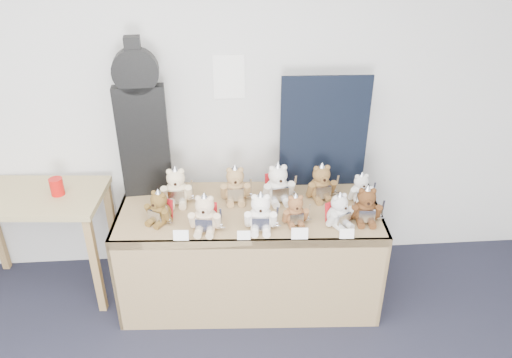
{
  "coord_description": "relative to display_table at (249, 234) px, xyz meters",
  "views": [
    {
      "loc": [
        0.57,
        -0.75,
        2.5
      ],
      "look_at": [
        0.78,
        1.93,
        1.0
      ],
      "focal_mm": 35.0,
      "sensor_mm": 36.0,
      "label": 1
    }
  ],
  "objects": [
    {
      "name": "room_shell",
      "position": [
        -0.1,
        0.53,
        0.91
      ],
      "size": [
        6.0,
        6.0,
        6.0
      ],
      "color": "silver",
      "rests_on": "floor"
    },
    {
      "name": "display_table",
      "position": [
        0.0,
        0.0,
        0.0
      ],
      "size": [
        1.77,
        0.82,
        0.72
      ],
      "rotation": [
        0.0,
        0.0,
        -0.06
      ],
      "color": "olive",
      "rests_on": "floor"
    },
    {
      "name": "side_table",
      "position": [
        -1.45,
        0.23,
        0.1
      ],
      "size": [
        0.99,
        0.6,
        0.8
      ],
      "rotation": [
        0.0,
        0.0,
        -0.08
      ],
      "color": "tan",
      "rests_on": "floor"
    },
    {
      "name": "guitar_case",
      "position": [
        -0.67,
        0.34,
        0.68
      ],
      "size": [
        0.33,
        0.12,
        1.08
      ],
      "rotation": [
        0.0,
        0.0,
        0.08
      ],
      "color": "black",
      "rests_on": "display_table"
    },
    {
      "name": "navy_board",
      "position": [
        0.54,
        0.36,
        0.56
      ],
      "size": [
        0.6,
        0.04,
        0.8
      ],
      "primitive_type": "cube",
      "rotation": [
        0.0,
        0.0,
        -0.03
      ],
      "color": "black",
      "rests_on": "display_table"
    },
    {
      "name": "red_cup",
      "position": [
        -1.26,
        0.22,
        0.29
      ],
      "size": [
        0.09,
        0.09,
        0.12
      ],
      "primitive_type": "cylinder",
      "color": "red",
      "rests_on": "side_table"
    },
    {
      "name": "teddy_front_far_left",
      "position": [
        -0.57,
        -0.03,
        0.25
      ],
      "size": [
        0.2,
        0.2,
        0.25
      ],
      "rotation": [
        0.0,
        0.0,
        -0.56
      ],
      "color": "brown",
      "rests_on": "display_table"
    },
    {
      "name": "teddy_front_left",
      "position": [
        -0.28,
        -0.15,
        0.26
      ],
      "size": [
        0.23,
        0.2,
        0.28
      ],
      "rotation": [
        0.0,
        0.0,
        -0.13
      ],
      "color": "beige",
      "rests_on": "display_table"
    },
    {
      "name": "teddy_front_centre",
      "position": [
        0.06,
        -0.16,
        0.27
      ],
      "size": [
        0.23,
        0.19,
        0.28
      ],
      "rotation": [
        0.0,
        0.0,
        -0.09
      ],
      "color": "white",
      "rests_on": "display_table"
    },
    {
      "name": "teddy_front_right",
      "position": [
        0.28,
        -0.12,
        0.25
      ],
      "size": [
        0.19,
        0.15,
        0.23
      ],
      "rotation": [
        0.0,
        0.0,
        0.07
      ],
      "color": "brown",
      "rests_on": "display_table"
    },
    {
      "name": "teddy_front_far_right",
      "position": [
        0.55,
        -0.16,
        0.25
      ],
      "size": [
        0.21,
        0.2,
        0.25
      ],
      "rotation": [
        0.0,
        0.0,
        0.47
      ],
      "color": "silver",
      "rests_on": "display_table"
    },
    {
      "name": "teddy_front_end",
      "position": [
        0.73,
        -0.13,
        0.26
      ],
      "size": [
        0.22,
        0.18,
        0.27
      ],
      "rotation": [
        0.0,
        0.0,
        -0.09
      ],
      "color": "#51311B",
      "rests_on": "display_table"
    },
    {
      "name": "teddy_back_left",
      "position": [
        -0.47,
        0.19,
        0.27
      ],
      "size": [
        0.23,
        0.19,
        0.29
      ],
      "rotation": [
        0.0,
        0.0,
        0.01
      ],
      "color": "beige",
      "rests_on": "display_table"
    },
    {
      "name": "teddy_back_centre_left",
      "position": [
        -0.08,
        0.19,
        0.27
      ],
      "size": [
        0.23,
        0.18,
        0.28
      ],
      "rotation": [
        0.0,
        0.0,
        -0.01
      ],
      "color": "#A48052",
      "rests_on": "display_table"
    },
    {
      "name": "teddy_back_centre_right",
      "position": [
        0.2,
        0.17,
        0.27
      ],
      "size": [
        0.25,
        0.22,
        0.3
      ],
      "rotation": [
        0.0,
        0.0,
        0.15
      ],
      "color": "white",
      "rests_on": "display_table"
    },
    {
      "name": "teddy_back_right",
      "position": [
        0.5,
        0.18,
        0.27
      ],
      "size": [
        0.23,
        0.2,
        0.28
      ],
      "rotation": [
        0.0,
        0.0,
        0.13
      ],
      "color": "brown",
      "rests_on": "display_table"
    },
    {
      "name": "teddy_back_end",
      "position": [
        0.76,
        0.12,
        0.25
      ],
      "size": [
        0.19,
        0.15,
        0.23
      ],
      "rotation": [
        0.0,
        0.0,
        0.09
      ],
      "color": "white",
      "rests_on": "display_table"
    },
    {
      "name": "entry_card_a",
      "position": [
        -0.42,
        -0.25,
        0.19
      ],
      "size": [
        0.09,
        0.03,
        0.07
      ],
      "primitive_type": "cube",
      "rotation": [
        -0.24,
        0.0,
        -0.06
      ],
      "color": "white",
      "rests_on": "display_table"
    },
    {
      "name": "entry_card_b",
      "position": [
        -0.05,
        -0.27,
        0.19
      ],
      "size": [
        0.08,
        0.02,
        0.06
      ],
      "primitive_type": "cube",
      "rotation": [
        -0.24,
        0.0,
        -0.06
      ],
      "color": "white",
      "rests_on": "display_table"
    },
    {
      "name": "entry_card_c",
      "position": [
        0.28,
        -0.29,
        0.19
      ],
      "size": [
        0.1,
        0.03,
        0.07
      ],
      "primitive_type": "cube",
      "rotation": [
        -0.24,
        0.0,
        -0.06
      ],
      "color": "white",
      "rests_on": "display_table"
    },
    {
      "name": "entry_card_d",
      "position": [
        0.57,
        -0.31,
        0.19
      ],
      "size": [
        0.09,
        0.02,
        0.06
      ],
      "primitive_type": "cube",
      "rotation": [
        -0.24,
        0.0,
        -0.06
      ],
      "color": "white",
      "rests_on": "display_table"
    }
  ]
}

